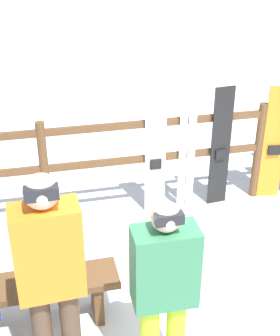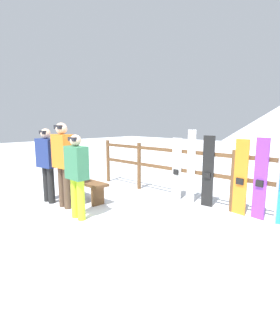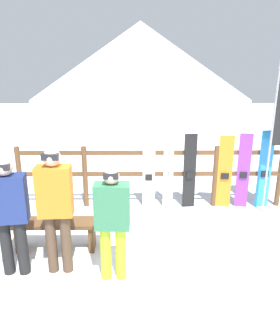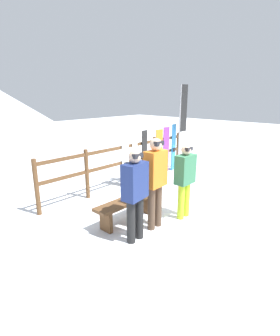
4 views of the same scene
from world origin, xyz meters
The scene contains 14 objects.
ground_plane centered at (0.00, 0.00, 0.00)m, with size 40.00×40.00×0.00m, color white.
mountain_backdrop centered at (0.00, 24.03, 3.00)m, with size 18.00×18.00×6.00m.
fence centered at (0.00, 2.03, 0.73)m, with size 5.25×0.10×1.23m.
bench centered at (-1.51, 0.42, 0.35)m, with size 1.47×0.36×0.47m.
person_navy centered at (-1.91, -0.20, 0.93)m, with size 0.50×0.32×1.63m.
person_plaid_green centered at (-0.57, -0.32, 0.89)m, with size 0.44×0.25×1.54m.
person_orange centered at (-1.32, -0.15, 1.02)m, with size 0.46×0.27×1.75m.
snowboard_white centered at (-0.03, 1.97, 0.70)m, with size 0.24×0.05×1.41m.
ski_pair_white centered at (0.35, 1.97, 0.80)m, with size 0.19×0.02×1.60m.
snowboard_black_stripe centered at (0.76, 1.97, 0.74)m, with size 0.25×0.07×1.49m.
snowboard_orange centered at (1.45, 1.97, 0.72)m, with size 0.28×0.09×1.45m.
snowboard_purple centered at (1.82, 1.97, 0.74)m, with size 0.25×0.08×1.49m.
snowboard_blue centered at (2.23, 1.97, 0.77)m, with size 0.28×0.09×1.55m.
rental_flag centered at (2.30, 1.73, 1.79)m, with size 0.40×0.04×2.80m.
Camera 3 is at (-0.25, -4.08, 2.75)m, focal length 35.00 mm.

